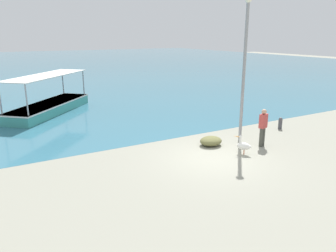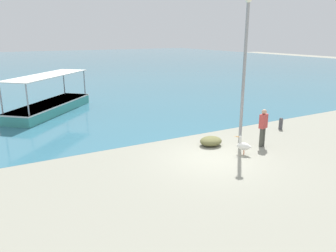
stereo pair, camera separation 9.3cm
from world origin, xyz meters
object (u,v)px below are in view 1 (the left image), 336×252
object	(u,v)px
fishing_boat_near_right	(49,105)
lamp_post	(244,64)
fisherman_standing	(263,127)
net_pile	(211,141)
mooring_bollard	(280,123)
pelican	(244,146)

from	to	relation	value
fishing_boat_near_right	lamp_post	world-z (taller)	lamp_post
fisherman_standing	net_pile	xyz separation A→B (m)	(-1.92, 1.19, -0.70)
mooring_bollard	net_pile	world-z (taller)	mooring_bollard
pelican	lamp_post	size ratio (longest dim) A/B	0.13
fishing_boat_near_right	fisherman_standing	world-z (taller)	fishing_boat_near_right
pelican	net_pile	size ratio (longest dim) A/B	0.78
mooring_bollard	net_pile	bearing A→B (deg)	-175.98
lamp_post	net_pile	xyz separation A→B (m)	(-1.59, 0.13, -3.35)
mooring_bollard	net_pile	size ratio (longest dim) A/B	0.61
fisherman_standing	net_pile	world-z (taller)	fisherman_standing
lamp_post	fisherman_standing	distance (m)	2.87
fishing_boat_near_right	mooring_bollard	world-z (taller)	fishing_boat_near_right
lamp_post	mooring_bollard	size ratio (longest dim) A/B	10.15
fisherman_standing	net_pile	distance (m)	2.37
net_pile	lamp_post	bearing A→B (deg)	-4.52
mooring_bollard	net_pile	distance (m)	4.77
lamp_post	fishing_boat_near_right	bearing A→B (deg)	123.32
fishing_boat_near_right	pelican	size ratio (longest dim) A/B	8.10
fisherman_standing	lamp_post	bearing A→B (deg)	107.50
net_pile	pelican	bearing A→B (deg)	-72.53
mooring_bollard	lamp_post	bearing A→B (deg)	-171.74
fishing_boat_near_right	fisherman_standing	xyz separation A→B (m)	(7.05, -11.27, 0.41)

